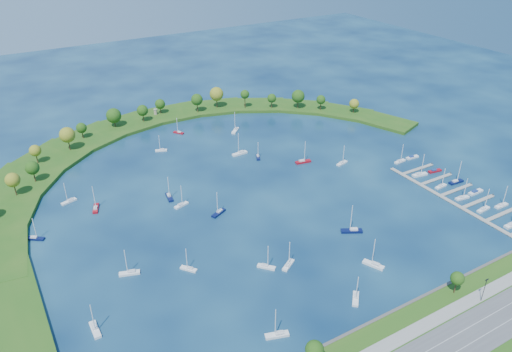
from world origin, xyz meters
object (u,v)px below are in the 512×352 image
moored_boat_6 (36,238)px  moored_boat_18 (130,272)px  harbor_tower (155,112)px  docked_boat_3 (502,205)px  moored_boat_17 (96,208)px  docked_boat_2 (484,209)px  moored_boat_2 (356,298)px  docked_boat_0 (512,224)px  docked_boat_4 (462,197)px  moored_boat_8 (374,264)px  docked_boat_5 (476,192)px  docked_boat_9 (435,171)px  moored_boat_15 (266,266)px  moored_boat_11 (240,153)px  moored_boat_5 (181,205)px  moored_boat_13 (288,264)px  moored_boat_10 (352,230)px  dock_system (461,198)px  moored_boat_1 (189,268)px  moored_boat_3 (235,130)px  moored_boat_21 (169,196)px  moored_boat_12 (95,329)px  docked_boat_8 (420,174)px  moored_boat_9 (277,334)px  docked_boat_11 (412,157)px  docked_boat_6 (441,186)px  moored_boat_19 (179,132)px  moored_boat_7 (342,163)px  moored_boat_20 (303,161)px  moored_boat_16 (219,212)px  moored_boat_0 (258,157)px  moored_boat_4 (69,201)px  moored_boat_14 (161,150)px

moored_boat_6 → moored_boat_18: bearing=-20.7°
harbor_tower → docked_boat_3: bearing=-62.0°
moored_boat_17 → docked_boat_2: size_ratio=1.08×
moored_boat_2 → docked_boat_0: bearing=133.5°
docked_boat_3 → docked_boat_4: 17.97m
moored_boat_2 → moored_boat_6: (-96.13, 100.46, -0.01)m
moored_boat_8 → docked_boat_5: 86.40m
docked_boat_9 → moored_boat_15: bearing=-161.6°
moored_boat_11 → docked_boat_2: 133.62m
moored_boat_5 → moored_boat_13: (19.53, -64.53, 0.01)m
moored_boat_10 → moored_boat_15: 46.22m
dock_system → moored_boat_1: (-139.80, 18.34, 0.51)m
moored_boat_1 → moored_boat_17: 67.53m
moored_boat_3 → moored_boat_21: bearing=-5.3°
moored_boat_12 → docked_boat_3: 192.50m
docked_boat_8 → moored_boat_9: bearing=-146.9°
docked_boat_2 → docked_boat_11: 58.98m
docked_boat_6 → docked_boat_0: bearing=-95.0°
dock_system → docked_boat_9: 28.52m
moored_boat_1 → moored_boat_15: (27.53, -14.74, 0.01)m
moored_boat_21 → docked_boat_8: 134.45m
moored_boat_5 → moored_boat_19: bearing=51.3°
moored_boat_7 → moored_boat_20: bearing=131.5°
harbor_tower → moored_boat_19: bearing=-85.3°
moored_boat_17 → moored_boat_13: bearing=-126.3°
harbor_tower → docked_boat_4: 203.93m
docked_boat_6 → moored_boat_13: bearing=-177.9°
moored_boat_10 → moored_boat_18: size_ratio=1.17×
moored_boat_7 → docked_boat_9: moored_boat_7 is taller
moored_boat_20 → docked_boat_11: bearing=-15.5°
moored_boat_10 → docked_boat_6: size_ratio=1.30×
moored_boat_6 → moored_boat_1: bearing=-10.7°
moored_boat_12 → docked_boat_6: 181.14m
moored_boat_19 → moored_boat_21: (-35.19, -72.27, 0.05)m
moored_boat_5 → moored_boat_6: (-65.84, 7.01, -0.00)m
moored_boat_21 → harbor_tower: bearing=171.3°
moored_boat_6 → moored_boat_16: moored_boat_16 is taller
moored_boat_16 → docked_boat_9: bearing=143.7°
moored_boat_21 → docked_boat_9: bearing=78.9°
moored_boat_9 → moored_boat_16: (16.99, 78.03, 0.01)m
harbor_tower → moored_boat_0: moored_boat_0 is taller
moored_boat_18 → docked_boat_2: 166.39m
moored_boat_17 → moored_boat_18: (-0.88, -54.82, -0.02)m
moored_boat_4 → moored_boat_14: size_ratio=1.10×
moored_boat_17 → moored_boat_15: bearing=-129.3°
moored_boat_12 → docked_boat_2: 181.83m
moored_boat_11 → moored_boat_19: (-19.22, 46.86, -0.10)m
moored_boat_9 → docked_boat_4: size_ratio=1.07×
moored_boat_6 → docked_boat_5: (200.03, -71.73, -0.21)m
moored_boat_2 → moored_boat_11: 130.76m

